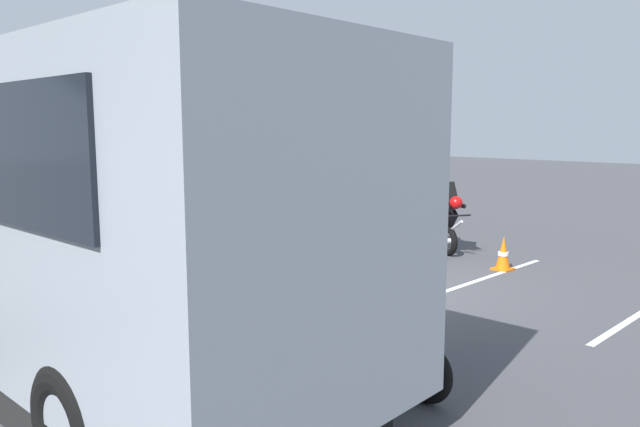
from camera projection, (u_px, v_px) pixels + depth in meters
ground_plane at (381, 287)px, 10.01m from camera, size 80.00×80.00×0.00m
tour_bus at (16, 205)px, 7.57m from camera, size 10.89×3.16×3.25m
spectator_far_left at (255, 245)px, 7.90m from camera, size 0.58×0.37×1.82m
spectator_left at (206, 239)px, 8.95m from camera, size 0.58×0.34×1.66m
spectator_centre at (173, 228)px, 9.90m from camera, size 0.58×0.36×1.66m
spectator_right at (124, 218)px, 10.55m from camera, size 0.57×0.31×1.77m
parked_motorcycle_silver at (367, 336)px, 6.23m from camera, size 2.05×0.58×0.99m
stunt_motorcycle at (441, 206)px, 12.69m from camera, size 1.90×1.14×1.62m
traffic_cone at (503, 253)px, 11.20m from camera, size 0.34×0.34×0.63m
bay_line_b at (480, 280)px, 10.49m from camera, size 0.18×4.36×0.01m
bay_line_c at (367, 257)px, 12.35m from camera, size 0.17×4.26×0.01m
bay_line_d at (283, 240)px, 14.21m from camera, size 0.18×4.90×0.01m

